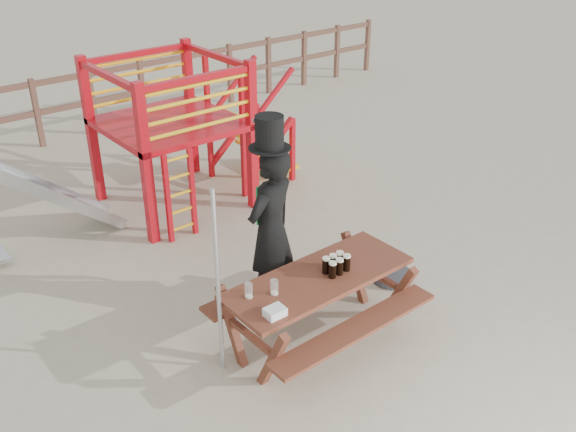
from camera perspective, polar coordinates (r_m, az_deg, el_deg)
name	(u,v)px	position (r m, az deg, el deg)	size (l,w,h in m)	color
ground	(335,327)	(6.84, 4.23, -9.78)	(60.00, 60.00, 0.00)	#B2A58A
back_fence	(64,100)	(12.02, -19.28, 9.71)	(15.09, 0.09, 1.20)	brown
playground_fort	(166,134)	(8.97, -10.76, 7.18)	(4.71, 1.84, 2.10)	#B20B16
picnic_table	(318,300)	(6.40, 2.72, -7.43)	(1.94, 1.35, 0.75)	brown
man_with_hat	(271,227)	(6.62, -1.54, -0.97)	(0.77, 0.61, 2.18)	black
metal_pole	(218,285)	(5.79, -6.24, -6.09)	(0.04, 0.04, 1.90)	#B2B2B7
parasol_base	(392,276)	(7.61, 9.19, -5.28)	(0.46, 0.46, 0.19)	#333337
paper_bag	(275,312)	(5.69, -1.18, -8.53)	(0.18, 0.14, 0.08)	white
stout_pints	(336,264)	(6.27, 4.31, -4.30)	(0.27, 0.18, 0.17)	black
empty_glasses	(262,289)	(5.93, -2.37, -6.53)	(0.29, 0.18, 0.15)	silver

